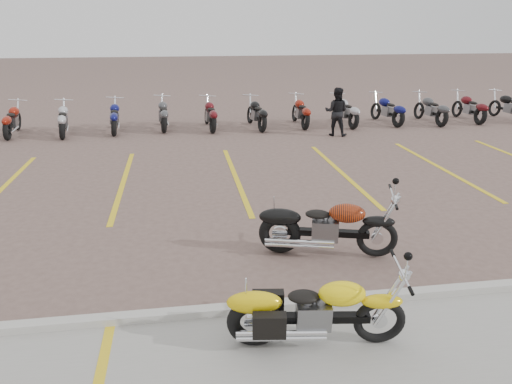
# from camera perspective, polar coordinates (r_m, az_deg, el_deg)

# --- Properties ---
(ground) EXTENTS (100.00, 100.00, 0.00)m
(ground) POSITION_cam_1_polar(r_m,az_deg,el_deg) (8.57, 0.85, -6.16)
(ground) COLOR #725A52
(ground) RESTS_ON ground
(curb) EXTENTS (60.00, 0.18, 0.12)m
(curb) POSITION_cam_1_polar(r_m,az_deg,el_deg) (6.81, 3.77, -12.74)
(curb) COLOR #ADAAA3
(curb) RESTS_ON ground
(parking_stripes) EXTENTS (38.00, 5.50, 0.01)m
(parking_stripes) POSITION_cam_1_polar(r_m,az_deg,el_deg) (12.27, -2.32, 1.69)
(parking_stripes) COLOR gold
(parking_stripes) RESTS_ON ground
(yellow_cruiser) EXTENTS (2.08, 0.45, 0.86)m
(yellow_cruiser) POSITION_cam_1_polar(r_m,az_deg,el_deg) (5.99, 6.42, -13.50)
(yellow_cruiser) COLOR black
(yellow_cruiser) RESTS_ON ground
(flame_cruiser) EXTENTS (2.18, 0.75, 0.92)m
(flame_cruiser) POSITION_cam_1_polar(r_m,az_deg,el_deg) (8.15, 7.82, -4.20)
(flame_cruiser) COLOR black
(flame_cruiser) RESTS_ON ground
(person_b) EXTENTS (0.96, 0.87, 1.60)m
(person_b) POSITION_cam_1_polar(r_m,az_deg,el_deg) (16.96, 9.17, 9.04)
(person_b) COLOR black
(person_b) RESTS_ON ground
(bg_bike_row) EXTENTS (20.59, 2.04, 1.10)m
(bg_bike_row) POSITION_cam_1_polar(r_m,az_deg,el_deg) (18.13, -0.14, 9.11)
(bg_bike_row) COLOR black
(bg_bike_row) RESTS_ON ground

